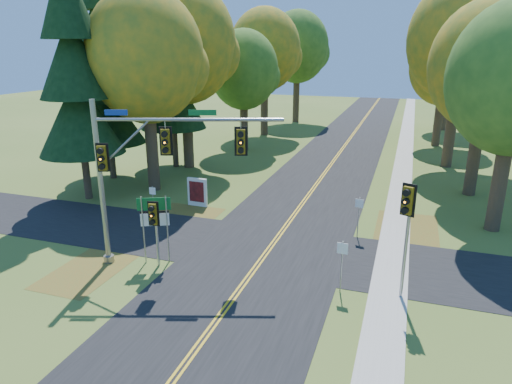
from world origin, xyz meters
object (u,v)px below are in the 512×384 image
(traffic_mast, at_px, (145,162))
(east_signal_pole, at_px, (407,213))
(route_sign_cluster, at_px, (155,216))
(info_kiosk, at_px, (197,192))

(traffic_mast, relative_size, east_signal_pole, 1.64)
(route_sign_cluster, xyz_separation_m, info_kiosk, (-1.74, 8.20, -1.46))
(east_signal_pole, distance_m, route_sign_cluster, 11.53)
(traffic_mast, relative_size, route_sign_cluster, 2.45)
(east_signal_pole, relative_size, info_kiosk, 2.67)
(east_signal_pole, height_order, route_sign_cluster, east_signal_pole)
(east_signal_pole, bearing_deg, route_sign_cluster, -157.36)
(info_kiosk, bearing_deg, east_signal_pole, -28.77)
(route_sign_cluster, relative_size, info_kiosk, 1.79)
(east_signal_pole, height_order, info_kiosk, east_signal_pole)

